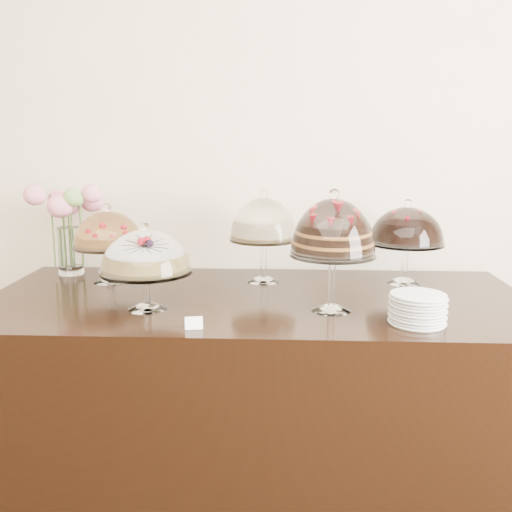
{
  "coord_description": "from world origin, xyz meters",
  "views": [
    {
      "loc": [
        0.37,
        0.21,
        1.54
      ],
      "look_at": [
        0.26,
        2.4,
        1.08
      ],
      "focal_mm": 40.0,
      "sensor_mm": 36.0,
      "label": 1
    }
  ],
  "objects_px": {
    "display_counter": "(257,399)",
    "plate_stack": "(418,309)",
    "cake_stand_dark_choco": "(407,229)",
    "flower_vase": "(69,216)",
    "cake_stand_cheesecake": "(264,223)",
    "cake_stand_fruit_tart": "(108,233)",
    "cake_stand_choco_layer": "(333,232)",
    "cake_stand_sugar_sponge": "(146,255)"
  },
  "relations": [
    {
      "from": "display_counter",
      "to": "plate_stack",
      "type": "bearing_deg",
      "value": -28.71
    },
    {
      "from": "display_counter",
      "to": "cake_stand_dark_choco",
      "type": "xyz_separation_m",
      "value": [
        0.65,
        0.26,
        0.7
      ]
    },
    {
      "from": "flower_vase",
      "to": "cake_stand_cheesecake",
      "type": "bearing_deg",
      "value": -6.92
    },
    {
      "from": "cake_stand_fruit_tart",
      "to": "plate_stack",
      "type": "distance_m",
      "value": 1.36
    },
    {
      "from": "cake_stand_choco_layer",
      "to": "cake_stand_dark_choco",
      "type": "bearing_deg",
      "value": 50.4
    },
    {
      "from": "cake_stand_choco_layer",
      "to": "plate_stack",
      "type": "xyz_separation_m",
      "value": [
        0.29,
        -0.14,
        -0.25
      ]
    },
    {
      "from": "cake_stand_sugar_sponge",
      "to": "plate_stack",
      "type": "xyz_separation_m",
      "value": [
        0.98,
        -0.13,
        -0.15
      ]
    },
    {
      "from": "display_counter",
      "to": "cake_stand_sugar_sponge",
      "type": "bearing_deg",
      "value": -154.87
    },
    {
      "from": "cake_stand_dark_choco",
      "to": "cake_stand_choco_layer",
      "type": "bearing_deg",
      "value": -129.6
    },
    {
      "from": "cake_stand_choco_layer",
      "to": "cake_stand_fruit_tart",
      "type": "relative_size",
      "value": 1.29
    },
    {
      "from": "cake_stand_sugar_sponge",
      "to": "cake_stand_cheesecake",
      "type": "relative_size",
      "value": 0.83
    },
    {
      "from": "cake_stand_sugar_sponge",
      "to": "plate_stack",
      "type": "distance_m",
      "value": 1.0
    },
    {
      "from": "cake_stand_cheesecake",
      "to": "plate_stack",
      "type": "relative_size",
      "value": 2.14
    },
    {
      "from": "cake_stand_cheesecake",
      "to": "flower_vase",
      "type": "xyz_separation_m",
      "value": [
        -0.92,
        0.11,
        0.01
      ]
    },
    {
      "from": "cake_stand_cheesecake",
      "to": "cake_stand_dark_choco",
      "type": "relative_size",
      "value": 1.1
    },
    {
      "from": "flower_vase",
      "to": "cake_stand_fruit_tart",
      "type": "bearing_deg",
      "value": -33.46
    },
    {
      "from": "cake_stand_cheesecake",
      "to": "plate_stack",
      "type": "xyz_separation_m",
      "value": [
        0.56,
        -0.57,
        -0.21
      ]
    },
    {
      "from": "display_counter",
      "to": "cake_stand_fruit_tart",
      "type": "height_order",
      "value": "cake_stand_fruit_tart"
    },
    {
      "from": "display_counter",
      "to": "cake_stand_choco_layer",
      "type": "height_order",
      "value": "cake_stand_choco_layer"
    },
    {
      "from": "display_counter",
      "to": "cake_stand_cheesecake",
      "type": "bearing_deg",
      "value": 85.82
    },
    {
      "from": "cake_stand_sugar_sponge",
      "to": "cake_stand_dark_choco",
      "type": "relative_size",
      "value": 0.91
    },
    {
      "from": "cake_stand_choco_layer",
      "to": "cake_stand_cheesecake",
      "type": "height_order",
      "value": "cake_stand_choco_layer"
    },
    {
      "from": "display_counter",
      "to": "cake_stand_cheesecake",
      "type": "height_order",
      "value": "cake_stand_cheesecake"
    },
    {
      "from": "cake_stand_sugar_sponge",
      "to": "plate_stack",
      "type": "bearing_deg",
      "value": -7.31
    },
    {
      "from": "cake_stand_cheesecake",
      "to": "cake_stand_dark_choco",
      "type": "xyz_separation_m",
      "value": [
        0.63,
        0.0,
        -0.02
      ]
    },
    {
      "from": "display_counter",
      "to": "cake_stand_cheesecake",
      "type": "xyz_separation_m",
      "value": [
        0.02,
        0.25,
        0.72
      ]
    },
    {
      "from": "cake_stand_sugar_sponge",
      "to": "cake_stand_cheesecake",
      "type": "xyz_separation_m",
      "value": [
        0.42,
        0.44,
        0.06
      ]
    },
    {
      "from": "cake_stand_choco_layer",
      "to": "cake_stand_dark_choco",
      "type": "relative_size",
      "value": 1.22
    },
    {
      "from": "display_counter",
      "to": "cake_stand_cheesecake",
      "type": "relative_size",
      "value": 5.3
    },
    {
      "from": "cake_stand_choco_layer",
      "to": "cake_stand_dark_choco",
      "type": "distance_m",
      "value": 0.56
    },
    {
      "from": "display_counter",
      "to": "cake_stand_sugar_sponge",
      "type": "relative_size",
      "value": 6.4
    },
    {
      "from": "flower_vase",
      "to": "cake_stand_sugar_sponge",
      "type": "bearing_deg",
      "value": -48.23
    },
    {
      "from": "cake_stand_cheesecake",
      "to": "cake_stand_dark_choco",
      "type": "bearing_deg",
      "value": 0.15
    },
    {
      "from": "flower_vase",
      "to": "cake_stand_dark_choco",
      "type": "bearing_deg",
      "value": -4.07
    },
    {
      "from": "cake_stand_dark_choco",
      "to": "flower_vase",
      "type": "bearing_deg",
      "value": 175.93
    },
    {
      "from": "flower_vase",
      "to": "display_counter",
      "type": "bearing_deg",
      "value": -22.09
    },
    {
      "from": "cake_stand_choco_layer",
      "to": "plate_stack",
      "type": "height_order",
      "value": "cake_stand_choco_layer"
    },
    {
      "from": "cake_stand_sugar_sponge",
      "to": "cake_stand_dark_choco",
      "type": "distance_m",
      "value": 1.14
    },
    {
      "from": "cake_stand_sugar_sponge",
      "to": "cake_stand_cheesecake",
      "type": "bearing_deg",
      "value": 46.36
    },
    {
      "from": "cake_stand_fruit_tart",
      "to": "flower_vase",
      "type": "xyz_separation_m",
      "value": [
        -0.23,
        0.15,
        0.05
      ]
    },
    {
      "from": "display_counter",
      "to": "cake_stand_fruit_tart",
      "type": "distance_m",
      "value": 0.97
    },
    {
      "from": "cake_stand_dark_choco",
      "to": "cake_stand_sugar_sponge",
      "type": "bearing_deg",
      "value": -157.04
    }
  ]
}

